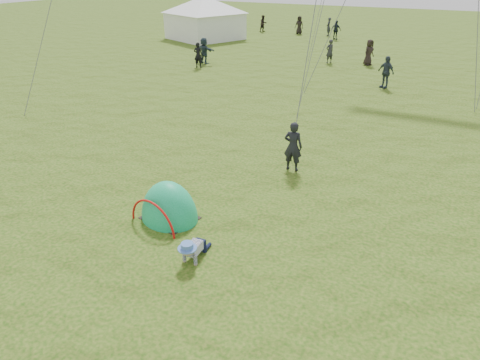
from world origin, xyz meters
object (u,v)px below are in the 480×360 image
at_px(popup_tent, 170,218).
at_px(event_marquee, 205,16).
at_px(crawling_toddler, 193,249).
at_px(standing_adult, 293,146).

height_order(popup_tent, event_marquee, event_marquee).
distance_m(crawling_toddler, popup_tent, 2.06).
distance_m(popup_tent, standing_adult, 4.95).
bearing_deg(event_marquee, popup_tent, -37.79).
distance_m(crawling_toddler, event_marquee, 33.81).
height_order(crawling_toddler, popup_tent, popup_tent).
xyz_separation_m(crawling_toddler, popup_tent, (-1.58, 1.29, -0.31)).
bearing_deg(event_marquee, crawling_toddler, -36.51).
relative_size(popup_tent, event_marquee, 0.38).
distance_m(popup_tent, event_marquee, 31.93).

